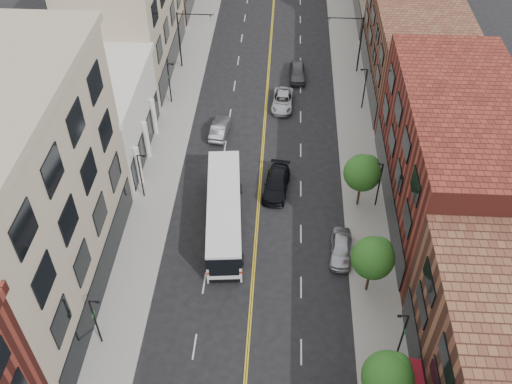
% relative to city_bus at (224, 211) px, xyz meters
% --- Properties ---
extents(sidewalk_left, '(4.00, 110.00, 0.15)m').
position_rel_city_bus_xyz_m(sidewalk_left, '(-7.10, 14.48, -1.92)').
color(sidewalk_left, gray).
rests_on(sidewalk_left, ground).
extents(sidewalk_right, '(4.00, 110.00, 0.15)m').
position_rel_city_bus_xyz_m(sidewalk_right, '(12.90, 14.48, -1.92)').
color(sidewalk_right, gray).
rests_on(sidewalk_right, ground).
extents(bldg_l_tanoffice, '(10.00, 22.00, 18.00)m').
position_rel_city_bus_xyz_m(bldg_l_tanoffice, '(-14.10, -7.52, 7.01)').
color(bldg_l_tanoffice, tan).
rests_on(bldg_l_tanoffice, ground).
extents(bldg_l_white, '(10.00, 14.00, 8.00)m').
position_rel_city_bus_xyz_m(bldg_l_white, '(-14.10, 10.48, 2.01)').
color(bldg_l_white, silver).
rests_on(bldg_l_white, ground).
extents(bldg_r_mid, '(10.00, 22.00, 12.00)m').
position_rel_city_bus_xyz_m(bldg_r_mid, '(19.90, 3.48, 4.01)').
color(bldg_r_mid, '#571E17').
rests_on(bldg_r_mid, ground).
extents(bldg_r_far_a, '(10.00, 20.00, 10.00)m').
position_rel_city_bus_xyz_m(bldg_r_far_a, '(19.90, 24.48, 3.01)').
color(bldg_r_far_a, brown).
rests_on(bldg_r_far_a, ground).
extents(tree_r_1, '(3.40, 3.40, 5.59)m').
position_rel_city_bus_xyz_m(tree_r_1, '(12.29, -16.45, 2.13)').
color(tree_r_1, black).
rests_on(tree_r_1, sidewalk_right).
extents(tree_r_2, '(3.40, 3.40, 5.59)m').
position_rel_city_bus_xyz_m(tree_r_2, '(12.29, -6.45, 2.13)').
color(tree_r_2, black).
rests_on(tree_r_2, sidewalk_right).
extents(tree_r_3, '(3.40, 3.40, 5.59)m').
position_rel_city_bus_xyz_m(tree_r_3, '(12.29, 3.55, 2.13)').
color(tree_r_3, black).
rests_on(tree_r_3, sidewalk_right).
extents(lamp_l_1, '(0.81, 0.55, 5.05)m').
position_rel_city_bus_xyz_m(lamp_l_1, '(-8.05, -12.52, 0.98)').
color(lamp_l_1, black).
rests_on(lamp_l_1, sidewalk_left).
extents(lamp_l_2, '(0.81, 0.55, 5.05)m').
position_rel_city_bus_xyz_m(lamp_l_2, '(-8.05, 3.48, 0.98)').
color(lamp_l_2, black).
rests_on(lamp_l_2, sidewalk_left).
extents(lamp_l_3, '(0.81, 0.55, 5.05)m').
position_rel_city_bus_xyz_m(lamp_l_3, '(-8.05, 19.48, 0.98)').
color(lamp_l_3, black).
rests_on(lamp_l_3, sidewalk_left).
extents(lamp_r_1, '(0.81, 0.55, 5.05)m').
position_rel_city_bus_xyz_m(lamp_r_1, '(13.85, -12.52, 0.98)').
color(lamp_r_1, black).
rests_on(lamp_r_1, sidewalk_right).
extents(lamp_r_2, '(0.81, 0.55, 5.05)m').
position_rel_city_bus_xyz_m(lamp_r_2, '(13.85, 3.48, 0.98)').
color(lamp_r_2, black).
rests_on(lamp_r_2, sidewalk_right).
extents(lamp_r_3, '(0.81, 0.55, 5.05)m').
position_rel_city_bus_xyz_m(lamp_r_3, '(13.85, 19.48, 0.98)').
color(lamp_r_3, black).
rests_on(lamp_r_3, sidewalk_right).
extents(signal_mast_left, '(4.49, 0.18, 7.20)m').
position_rel_city_bus_xyz_m(signal_mast_left, '(-7.37, 27.48, 2.65)').
color(signal_mast_left, black).
rests_on(signal_mast_left, sidewalk_left).
extents(signal_mast_right, '(4.49, 0.18, 7.20)m').
position_rel_city_bus_xyz_m(signal_mast_right, '(13.17, 27.48, 2.65)').
color(signal_mast_right, black).
rests_on(signal_mast_right, sidewalk_right).
extents(city_bus, '(4.16, 13.54, 3.43)m').
position_rel_city_bus_xyz_m(city_bus, '(0.00, 0.00, 0.00)').
color(city_bus, silver).
rests_on(city_bus, ground).
extents(car_parked_far, '(2.21, 4.72, 1.56)m').
position_rel_city_bus_xyz_m(car_parked_far, '(10.30, -2.79, -1.21)').
color(car_parked_far, '#A9AAB0').
rests_on(car_parked_far, ground).
extents(car_lane_behind, '(2.09, 4.81, 1.54)m').
position_rel_city_bus_xyz_m(car_lane_behind, '(-1.83, 13.81, -1.22)').
color(car_lane_behind, '#525257').
rests_on(car_lane_behind, ground).
extents(car_lane_a, '(2.91, 5.77, 1.61)m').
position_rel_city_bus_xyz_m(car_lane_a, '(4.52, 5.15, -1.19)').
color(car_lane_a, black).
rests_on(car_lane_a, ground).
extents(car_lane_b, '(2.66, 5.34, 1.45)m').
position_rel_city_bus_xyz_m(car_lane_b, '(4.79, 19.53, -1.27)').
color(car_lane_b, '#AFB1B7').
rests_on(car_lane_b, ground).
extents(car_lane_c, '(2.14, 4.87, 1.63)m').
position_rel_city_bus_xyz_m(car_lane_c, '(6.49, 25.69, -1.18)').
color(car_lane_c, '#414245').
rests_on(car_lane_c, ground).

